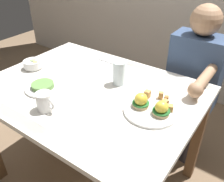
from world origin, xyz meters
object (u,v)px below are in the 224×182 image
at_px(water_glass_near, 119,74).
at_px(diner_person, 193,80).
at_px(dining_table, 91,104).
at_px(side_plate, 43,87).
at_px(coffee_mug, 45,101).
at_px(fruit_bowl, 33,64).
at_px(eggs_benedict_plate, 151,108).
at_px(fork, 107,61).

xyz_separation_m(water_glass_near, diner_person, (0.30, 0.46, -0.15)).
xyz_separation_m(dining_table, side_plate, (-0.21, -0.16, 0.12)).
bearing_deg(side_plate, coffee_mug, -36.97).
distance_m(fruit_bowl, diner_person, 1.07).
bearing_deg(eggs_benedict_plate, coffee_mug, -146.50).
xyz_separation_m(fruit_bowl, fork, (0.33, 0.35, -0.03)).
xyz_separation_m(fork, diner_person, (0.53, 0.27, -0.09)).
bearing_deg(dining_table, fork, 111.57).
bearing_deg(coffee_mug, side_plate, 143.03).
xyz_separation_m(water_glass_near, side_plate, (-0.31, -0.30, -0.05)).
bearing_deg(fruit_bowl, eggs_benedict_plate, 1.91).
distance_m(dining_table, coffee_mug, 0.32).
relative_size(fork, water_glass_near, 1.13).
bearing_deg(coffee_mug, dining_table, 79.44).
relative_size(eggs_benedict_plate, fruit_bowl, 2.25).
height_order(water_glass_near, side_plate, water_glass_near).
relative_size(dining_table, side_plate, 6.00).
height_order(fork, side_plate, side_plate).
relative_size(fruit_bowl, fork, 0.77).
relative_size(coffee_mug, water_glass_near, 0.80).
bearing_deg(fruit_bowl, coffee_mug, -32.17).
distance_m(eggs_benedict_plate, side_plate, 0.62).
height_order(eggs_benedict_plate, diner_person, diner_person).
height_order(coffee_mug, side_plate, coffee_mug).
xyz_separation_m(dining_table, coffee_mug, (-0.05, -0.28, 0.16)).
distance_m(dining_table, fruit_bowl, 0.48).
relative_size(eggs_benedict_plate, diner_person, 0.24).
relative_size(dining_table, fruit_bowl, 10.00).
relative_size(fruit_bowl, diner_person, 0.11).
relative_size(eggs_benedict_plate, water_glass_near, 1.95).
distance_m(dining_table, water_glass_near, 0.24).
relative_size(fruit_bowl, side_plate, 0.60).
bearing_deg(fork, side_plate, -99.31).
distance_m(fruit_bowl, water_glass_near, 0.59).
bearing_deg(dining_table, fruit_bowl, -177.63).
relative_size(fruit_bowl, coffee_mug, 1.08).
xyz_separation_m(fruit_bowl, side_plate, (0.25, -0.14, -0.02)).
height_order(eggs_benedict_plate, coffee_mug, coffee_mug).
bearing_deg(diner_person, side_plate, -128.90).
relative_size(side_plate, diner_person, 0.18).
height_order(dining_table, fork, fork).
xyz_separation_m(eggs_benedict_plate, side_plate, (-0.59, -0.16, -0.01)).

